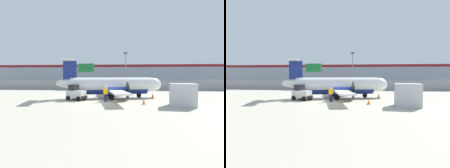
{
  "view_description": "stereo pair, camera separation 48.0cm",
  "coord_description": "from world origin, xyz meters",
  "views": [
    {
      "loc": [
        2.78,
        -21.9,
        3.03
      ],
      "look_at": [
        0.15,
        5.19,
        1.8
      ],
      "focal_mm": 32.0,
      "sensor_mm": 36.0,
      "label": 1
    },
    {
      "loc": [
        3.26,
        -21.85,
        3.03
      ],
      "look_at": [
        0.15,
        5.19,
        1.8
      ],
      "focal_mm": 32.0,
      "sensor_mm": 36.0,
      "label": 2
    }
  ],
  "objects": [
    {
      "name": "traffic_cone_near_right",
      "position": [
        1.24,
        6.38,
        0.31
      ],
      "size": [
        0.36,
        0.36,
        0.64
      ],
      "color": "orange",
      "rests_on": "ground"
    },
    {
      "name": "parked_car_0",
      "position": [
        -15.31,
        24.95,
        0.89
      ],
      "size": [
        4.24,
        2.08,
        1.58
      ],
      "rotation": [
        0.0,
        0.0,
        0.02
      ],
      "color": "#B28C19",
      "rests_on": "parking_lot_strip"
    },
    {
      "name": "parked_car_6",
      "position": [
        11.53,
        34.68,
        0.89
      ],
      "size": [
        4.33,
        2.29,
        1.58
      ],
      "rotation": [
        0.0,
        0.0,
        0.09
      ],
      "color": "navy",
      "rests_on": "parking_lot_strip"
    },
    {
      "name": "parked_car_3",
      "position": [
        -2.27,
        34.53,
        0.89
      ],
      "size": [
        4.35,
        2.33,
        1.58
      ],
      "rotation": [
        0.0,
        0.0,
        3.24
      ],
      "color": "navy",
      "rests_on": "parking_lot_strip"
    },
    {
      "name": "parked_car_1",
      "position": [
        -11.47,
        28.59,
        0.89
      ],
      "size": [
        4.32,
        2.25,
        1.58
      ],
      "rotation": [
        0.0,
        0.0,
        -0.08
      ],
      "color": "navy",
      "rests_on": "parking_lot_strip"
    },
    {
      "name": "traffic_cone_near_left",
      "position": [
        0.04,
        5.31,
        0.31
      ],
      "size": [
        0.36,
        0.36,
        0.64
      ],
      "color": "orange",
      "rests_on": "ground"
    },
    {
      "name": "baggage_tug",
      "position": [
        -3.85,
        1.37,
        0.86
      ],
      "size": [
        2.57,
        2.01,
        1.88
      ],
      "rotation": [
        0.0,
        0.0,
        -0.36
      ],
      "color": "silver",
      "rests_on": "ground"
    },
    {
      "name": "ground_crew_worker",
      "position": [
        -0.1,
        0.35,
        0.95
      ],
      "size": [
        0.54,
        0.34,
        1.7
      ],
      "rotation": [
        0.0,
        0.0,
        4.73
      ],
      "color": "#191E4C",
      "rests_on": "ground"
    },
    {
      "name": "parked_car_4",
      "position": [
        1.08,
        28.14,
        0.89
      ],
      "size": [
        4.22,
        2.04,
        1.58
      ],
      "rotation": [
        0.0,
        0.0,
        0.01
      ],
      "color": "slate",
      "rests_on": "parking_lot_strip"
    },
    {
      "name": "background_building",
      "position": [
        0.0,
        47.99,
        3.26
      ],
      "size": [
        91.0,
        8.1,
        6.5
      ],
      "color": "#A8B2BC",
      "rests_on": "ground"
    },
    {
      "name": "parking_lot_strip",
      "position": [
        0.0,
        29.5,
        0.06
      ],
      "size": [
        98.0,
        17.0,
        0.12
      ],
      "color": "#38383A",
      "rests_on": "ground"
    },
    {
      "name": "apron_light_pole",
      "position": [
        1.69,
        15.69,
        4.3
      ],
      "size": [
        0.7,
        0.3,
        7.27
      ],
      "color": "slate",
      "rests_on": "ground"
    },
    {
      "name": "parked_car_5",
      "position": [
        7.35,
        26.75,
        0.89
      ],
      "size": [
        4.21,
        2.03,
        1.58
      ],
      "rotation": [
        0.0,
        0.0,
        3.13
      ],
      "color": "#19662D",
      "rests_on": "parking_lot_strip"
    },
    {
      "name": "ground_plane",
      "position": [
        0.0,
        2.0,
        0.0
      ],
      "size": [
        140.0,
        140.0,
        0.01
      ],
      "color": "#B2AD99"
    },
    {
      "name": "parked_car_2",
      "position": [
        -5.4,
        32.64,
        0.89
      ],
      "size": [
        4.33,
        2.29,
        1.58
      ],
      "rotation": [
        0.0,
        0.0,
        3.23
      ],
      "color": "red",
      "rests_on": "parking_lot_strip"
    },
    {
      "name": "parked_car_7",
      "position": [
        15.18,
        29.48,
        0.89
      ],
      "size": [
        4.39,
        2.44,
        1.58
      ],
      "rotation": [
        0.0,
        0.0,
        0.13
      ],
      "color": "navy",
      "rests_on": "parking_lot_strip"
    },
    {
      "name": "cargo_container",
      "position": [
        7.74,
        -2.09,
        1.1
      ],
      "size": [
        2.61,
        2.25,
        2.2
      ],
      "rotation": [
        0.0,
        0.0,
        -0.11
      ],
      "color": "#B7BCC1",
      "rests_on": "ground"
    },
    {
      "name": "traffic_cone_far_right",
      "position": [
        4.07,
        -1.21,
        0.31
      ],
      "size": [
        0.36,
        0.36,
        0.64
      ],
      "color": "orange",
      "rests_on": "ground"
    },
    {
      "name": "highway_sign",
      "position": [
        -6.94,
        20.35,
        4.14
      ],
      "size": [
        3.6,
        0.14,
        5.5
      ],
      "color": "slate",
      "rests_on": "ground"
    },
    {
      "name": "traffic_cone_far_left",
      "position": [
        5.62,
        5.07,
        0.31
      ],
      "size": [
        0.36,
        0.36,
        0.64
      ],
      "color": "orange",
      "rests_on": "ground"
    },
    {
      "name": "perimeter_fence",
      "position": [
        0.0,
        18.0,
        1.12
      ],
      "size": [
        98.0,
        0.1,
        2.1
      ],
      "color": "gray",
      "rests_on": "ground"
    },
    {
      "name": "commuter_airplane",
      "position": [
        0.38,
        4.25,
        1.6
      ],
      "size": [
        13.88,
        15.93,
        4.92
      ],
      "rotation": [
        0.0,
        0.0,
        0.24
      ],
      "color": "white",
      "rests_on": "ground"
    }
  ]
}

